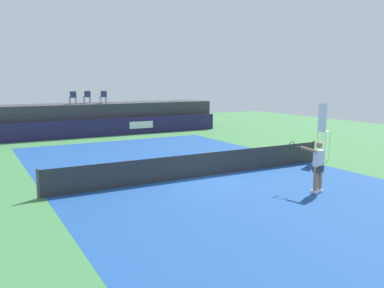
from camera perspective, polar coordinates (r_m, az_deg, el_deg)
ground_plane at (r=18.81m, az=-3.35°, el=-2.76°), size 48.00×48.00×0.00m
court_inner at (r=16.23m, az=1.31°, el=-4.64°), size 12.00×22.00×0.00m
sponsor_wall at (r=28.43m, az=-12.65°, el=2.27°), size 18.00×0.22×1.20m
spectator_platform at (r=30.10m, az=-13.70°, el=3.55°), size 18.00×2.80×2.20m
spectator_chair_far_left at (r=29.33m, az=-16.56°, el=6.42°), size 0.46×0.46×0.89m
spectator_chair_left at (r=29.98m, az=-14.66°, el=6.55°), size 0.47×0.47×0.89m
spectator_chair_center at (r=29.85m, az=-12.46°, el=6.62°), size 0.46×0.46×0.89m
umpire_chair at (r=20.18m, az=18.10°, el=2.18°), size 0.52×0.52×2.76m
tennis_net at (r=16.13m, az=1.32°, el=-3.00°), size 12.40×0.02×0.95m
net_post_near at (r=14.10m, az=-21.03°, el=-5.27°), size 0.10×0.10×1.00m
net_post_far at (r=19.95m, az=16.84°, el=-0.99°), size 0.10×0.10×1.00m
tennis_player at (r=14.44m, az=17.39°, el=-2.88°), size 0.77×1.13×1.77m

